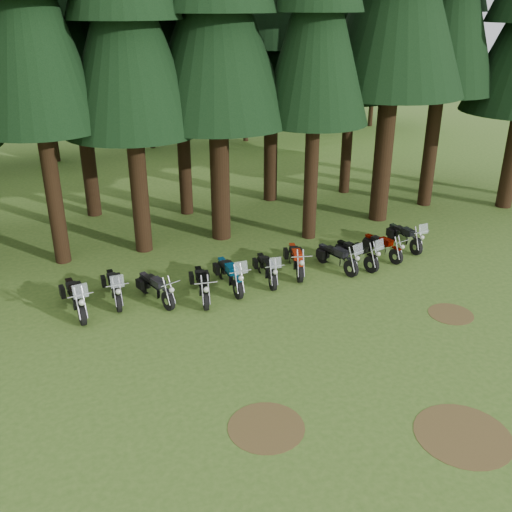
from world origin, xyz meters
The scene contains 21 objects.
ground centered at (0.00, 0.00, 0.00)m, with size 120.00×120.00×0.00m, color #38581D.
pine_back_4 centered at (4.04, 13.25, 8.25)m, with size 4.94×4.94×13.78m.
decid_3 centered at (-4.71, 25.13, 4.51)m, with size 6.12×5.95×7.65m.
decid_4 centered at (1.58, 26.32, 4.37)m, with size 5.93×5.76×7.41m.
decid_5 centered at (8.29, 25.71, 6.23)m, with size 8.45×8.21×10.56m.
decid_6 centered at (14.85, 27.01, 5.20)m, with size 7.06×6.86×8.82m.
decid_7 centered at (19.46, 26.83, 6.22)m, with size 8.44×8.20×10.55m.
dirt_patch_0 centered at (-3.00, -2.00, 0.01)m, with size 1.80×1.80×0.01m, color #4C3D1E.
dirt_patch_1 centered at (4.50, 0.50, 0.01)m, with size 1.40×1.40×0.01m, color #4C3D1E.
dirt_patch_2 centered at (1.00, -4.00, 0.01)m, with size 2.20×2.20×0.01m, color #4C3D1E.
motorcycle_0 centered at (-6.32, 5.22, 0.50)m, with size 0.53×2.38×1.49m.
motorcycle_1 centered at (-5.06, 5.55, 0.46)m, with size 0.41×2.20×1.39m.
motorcycle_2 centered at (-3.82, 5.00, 0.44)m, with size 0.72×2.07×0.86m.
motorcycle_3 centered at (-2.38, 4.60, 0.46)m, with size 0.52×2.20×0.90m.
motorcycle_4 centered at (-1.27, 4.91, 0.49)m, with size 0.43×2.31×1.46m.
motorcycle_5 centered at (0.12, 4.93, 0.44)m, with size 0.53×2.11×1.32m.
motorcycle_6 centered at (1.38, 5.17, 0.46)m, with size 0.77×2.19×0.91m.
motorcycle_7 centered at (2.86, 4.78, 0.45)m, with size 0.75×2.15×1.36m.
motorcycle_8 centered at (3.70, 4.79, 0.46)m, with size 0.82×2.17×1.38m.
motorcycle_9 centered at (5.01, 5.05, 0.42)m, with size 0.52×2.02×0.83m.
motorcycle_10 centered at (6.38, 5.49, 0.46)m, with size 0.41×2.17×1.37m.
Camera 1 is at (-7.32, -11.48, 8.97)m, focal length 40.00 mm.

